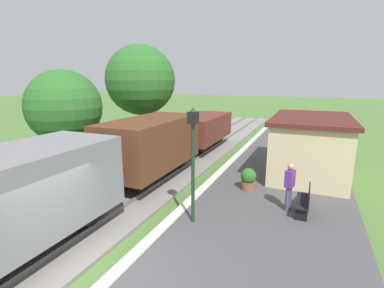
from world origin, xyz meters
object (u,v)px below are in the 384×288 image
freight_train (145,151)px  bench_near_hut (305,200)px  station_hut (310,145)px  person_waiting (289,185)px  bench_down_platform (310,144)px  tree_trackside_far (141,80)px  potted_planter (248,179)px  tree_trackside_mid (64,107)px  lamp_post_near (193,145)px

freight_train → bench_near_hut: freight_train is taller
station_hut → person_waiting: station_hut is taller
station_hut → bench_down_platform: (0.01, 4.59, -0.93)m
tree_trackside_far → potted_planter: bearing=-29.8°
bench_near_hut → tree_trackside_mid: tree_trackside_mid is taller
freight_train → potted_planter: bearing=7.8°
station_hut → tree_trackside_mid: 12.02m
bench_down_platform → potted_planter: potted_planter is taller
freight_train → tree_trackside_far: (-3.60, 5.31, 3.08)m
station_hut → person_waiting: 4.68m
station_hut → potted_planter: station_hut is taller
station_hut → bench_near_hut: bearing=-89.9°
potted_planter → lamp_post_near: lamp_post_near is taller
bench_down_platform → potted_planter: size_ratio=1.64×
person_waiting → tree_trackside_far: 12.08m
person_waiting → potted_planter: size_ratio=1.87×
tree_trackside_mid → bench_down_platform: bearing=38.6°
station_hut → tree_trackside_far: size_ratio=0.84×
station_hut → bench_down_platform: size_ratio=3.87×
person_waiting → tree_trackside_far: (-9.87, 6.01, 3.50)m
potted_planter → lamp_post_near: size_ratio=0.25×
potted_planter → tree_trackside_far: size_ratio=0.13×
freight_train → potted_planter: (4.58, 0.63, -0.88)m
tree_trackside_mid → station_hut: bearing=21.0°
freight_train → bench_down_platform: (6.81, 8.52, -0.88)m
tree_trackside_mid → tree_trackside_far: bearing=83.0°
bench_near_hut → tree_trackside_far: size_ratio=0.22×
freight_train → bench_near_hut: 6.91m
station_hut → bench_down_platform: station_hut is taller
lamp_post_near → potted_planter: bearing=73.2°
potted_planter → tree_trackside_far: (-8.18, 4.68, 3.96)m
bench_down_platform → person_waiting: bearing=-93.3°
freight_train → lamp_post_near: 4.67m
potted_planter → tree_trackside_mid: tree_trackside_mid is taller
bench_down_platform → tree_trackside_mid: size_ratio=0.29×
freight_train → lamp_post_near: bearing=-38.4°
freight_train → bench_near_hut: (6.81, -0.74, -0.88)m
freight_train → person_waiting: size_ratio=11.35×
bench_near_hut → person_waiting: 0.71m
station_hut → tree_trackside_mid: size_ratio=1.11×
tree_trackside_mid → tree_trackside_far: (0.70, 5.65, 1.25)m
bench_near_hut → potted_planter: (-2.23, 1.37, 0.00)m
bench_down_platform → tree_trackside_far: size_ratio=0.22×
lamp_post_near → tree_trackside_mid: tree_trackside_mid is taller
person_waiting → tree_trackside_mid: 10.81m
bench_near_hut → potted_planter: bearing=148.5°
lamp_post_near → person_waiting: bearing=37.6°
bench_near_hut → person_waiting: person_waiting is taller
bench_near_hut → tree_trackside_far: tree_trackside_far is taller
bench_near_hut → lamp_post_near: bearing=-147.8°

